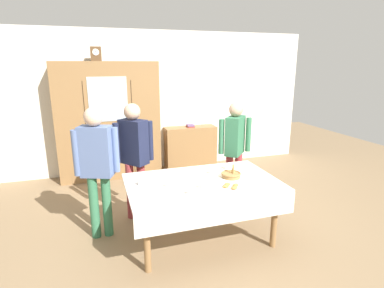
{
  "coord_description": "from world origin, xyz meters",
  "views": [
    {
      "loc": [
        -1.14,
        -3.34,
        2.09
      ],
      "look_at": [
        0.0,
        0.2,
        1.1
      ],
      "focal_mm": 28.57,
      "sensor_mm": 36.0,
      "label": 1
    }
  ],
  "objects_px": {
    "dining_table": "(203,190)",
    "tea_cup_far_right": "(141,183)",
    "spoon_mid_right": "(203,171)",
    "person_behind_table_left": "(235,143)",
    "mantel_clock": "(96,54)",
    "tea_cup_mid_right": "(192,192)",
    "tea_cup_mid_left": "(213,172)",
    "bookshelf_low": "(190,147)",
    "tea_cup_near_right": "(227,167)",
    "person_beside_shelf": "(97,161)",
    "book_stack": "(190,126)",
    "tea_cup_far_left": "(204,186)",
    "pastry_plate": "(231,187)",
    "spoon_mid_left": "(152,201)",
    "bread_basket": "(231,175)",
    "spoon_front_edge": "(177,174)",
    "tea_cup_back_edge": "(170,185)",
    "wall_cabinet": "(109,121)",
    "person_behind_table_right": "(134,151)"
  },
  "relations": [
    {
      "from": "dining_table",
      "to": "tea_cup_far_right",
      "type": "height_order",
      "value": "tea_cup_far_right"
    },
    {
      "from": "spoon_mid_right",
      "to": "person_behind_table_left",
      "type": "xyz_separation_m",
      "value": [
        0.69,
        0.53,
        0.18
      ]
    },
    {
      "from": "mantel_clock",
      "to": "tea_cup_mid_right",
      "type": "xyz_separation_m",
      "value": [
        0.81,
        -2.88,
        -1.47
      ]
    },
    {
      "from": "dining_table",
      "to": "tea_cup_mid_left",
      "type": "relative_size",
      "value": 13.5
    },
    {
      "from": "bookshelf_low",
      "to": "tea_cup_near_right",
      "type": "height_order",
      "value": "bookshelf_low"
    },
    {
      "from": "bookshelf_low",
      "to": "person_beside_shelf",
      "type": "bearing_deg",
      "value": -130.32
    },
    {
      "from": "book_stack",
      "to": "tea_cup_far_left",
      "type": "xyz_separation_m",
      "value": [
        -0.74,
        -2.81,
        -0.09
      ]
    },
    {
      "from": "pastry_plate",
      "to": "spoon_mid_left",
      "type": "xyz_separation_m",
      "value": [
        -0.89,
        -0.06,
        -0.01
      ]
    },
    {
      "from": "bread_basket",
      "to": "pastry_plate",
      "type": "distance_m",
      "value": 0.34
    },
    {
      "from": "spoon_front_edge",
      "to": "tea_cup_near_right",
      "type": "bearing_deg",
      "value": -1.72
    },
    {
      "from": "tea_cup_back_edge",
      "to": "tea_cup_near_right",
      "type": "height_order",
      "value": "same"
    },
    {
      "from": "book_stack",
      "to": "spoon_mid_right",
      "type": "height_order",
      "value": "book_stack"
    },
    {
      "from": "tea_cup_mid_right",
      "to": "pastry_plate",
      "type": "xyz_separation_m",
      "value": [
        0.46,
        0.03,
        -0.01
      ]
    },
    {
      "from": "person_beside_shelf",
      "to": "person_behind_table_left",
      "type": "bearing_deg",
      "value": 11.85
    },
    {
      "from": "tea_cup_near_right",
      "to": "pastry_plate",
      "type": "bearing_deg",
      "value": -110.73
    },
    {
      "from": "tea_cup_near_right",
      "to": "spoon_front_edge",
      "type": "xyz_separation_m",
      "value": [
        -0.67,
        0.02,
        -0.02
      ]
    },
    {
      "from": "book_stack",
      "to": "spoon_mid_left",
      "type": "xyz_separation_m",
      "value": [
        -1.34,
        -2.97,
        -0.12
      ]
    },
    {
      "from": "wall_cabinet",
      "to": "pastry_plate",
      "type": "bearing_deg",
      "value": -68.47
    },
    {
      "from": "tea_cup_far_left",
      "to": "person_behind_table_right",
      "type": "height_order",
      "value": "person_behind_table_right"
    },
    {
      "from": "person_beside_shelf",
      "to": "person_behind_table_right",
      "type": "relative_size",
      "value": 1.01
    },
    {
      "from": "bread_basket",
      "to": "person_behind_table_left",
      "type": "distance_m",
      "value": 0.97
    },
    {
      "from": "pastry_plate",
      "to": "person_beside_shelf",
      "type": "height_order",
      "value": "person_beside_shelf"
    },
    {
      "from": "spoon_front_edge",
      "to": "person_beside_shelf",
      "type": "xyz_separation_m",
      "value": [
        -0.94,
        0.13,
        0.22
      ]
    },
    {
      "from": "bookshelf_low",
      "to": "tea_cup_mid_right",
      "type": "distance_m",
      "value": 3.09
    },
    {
      "from": "dining_table",
      "to": "bread_basket",
      "type": "relative_size",
      "value": 7.31
    },
    {
      "from": "spoon_front_edge",
      "to": "person_behind_table_right",
      "type": "height_order",
      "value": "person_behind_table_right"
    },
    {
      "from": "book_stack",
      "to": "tea_cup_far_right",
      "type": "relative_size",
      "value": 1.44
    },
    {
      "from": "wall_cabinet",
      "to": "mantel_clock",
      "type": "relative_size",
      "value": 8.85
    },
    {
      "from": "person_beside_shelf",
      "to": "tea_cup_back_edge",
      "type": "bearing_deg",
      "value": -34.22
    },
    {
      "from": "tea_cup_back_edge",
      "to": "spoon_mid_left",
      "type": "height_order",
      "value": "tea_cup_back_edge"
    },
    {
      "from": "bread_basket",
      "to": "person_beside_shelf",
      "type": "bearing_deg",
      "value": 164.3
    },
    {
      "from": "dining_table",
      "to": "wall_cabinet",
      "type": "bearing_deg",
      "value": 109.16
    },
    {
      "from": "spoon_mid_right",
      "to": "bread_basket",
      "type": "bearing_deg",
      "value": -51.91
    },
    {
      "from": "pastry_plate",
      "to": "spoon_front_edge",
      "type": "xyz_separation_m",
      "value": [
        -0.44,
        0.61,
        -0.01
      ]
    },
    {
      "from": "bread_basket",
      "to": "tea_cup_mid_right",
      "type": "bearing_deg",
      "value": -150.76
    },
    {
      "from": "tea_cup_near_right",
      "to": "pastry_plate",
      "type": "xyz_separation_m",
      "value": [
        -0.22,
        -0.59,
        -0.01
      ]
    },
    {
      "from": "tea_cup_far_left",
      "to": "person_beside_shelf",
      "type": "height_order",
      "value": "person_beside_shelf"
    },
    {
      "from": "person_beside_shelf",
      "to": "book_stack",
      "type": "bearing_deg",
      "value": 49.68
    },
    {
      "from": "book_stack",
      "to": "tea_cup_mid_left",
      "type": "bearing_deg",
      "value": -101.07
    },
    {
      "from": "bread_basket",
      "to": "spoon_mid_right",
      "type": "bearing_deg",
      "value": 128.09
    },
    {
      "from": "person_beside_shelf",
      "to": "bookshelf_low",
      "type": "bearing_deg",
      "value": 49.68
    },
    {
      "from": "tea_cup_far_left",
      "to": "bread_basket",
      "type": "bearing_deg",
      "value": 27.12
    },
    {
      "from": "wall_cabinet",
      "to": "tea_cup_far_left",
      "type": "xyz_separation_m",
      "value": [
        0.84,
        -2.76,
        -0.28
      ]
    },
    {
      "from": "bookshelf_low",
      "to": "tea_cup_near_right",
      "type": "bearing_deg",
      "value": -95.63
    },
    {
      "from": "wall_cabinet",
      "to": "bookshelf_low",
      "type": "bearing_deg",
      "value": 1.84
    },
    {
      "from": "tea_cup_back_edge",
      "to": "person_beside_shelf",
      "type": "distance_m",
      "value": 0.93
    },
    {
      "from": "dining_table",
      "to": "spoon_mid_right",
      "type": "distance_m",
      "value": 0.4
    },
    {
      "from": "tea_cup_mid_left",
      "to": "tea_cup_far_right",
      "type": "height_order",
      "value": "same"
    },
    {
      "from": "book_stack",
      "to": "person_behind_table_left",
      "type": "relative_size",
      "value": 0.12
    },
    {
      "from": "tea_cup_mid_left",
      "to": "tea_cup_far_right",
      "type": "distance_m",
      "value": 0.91
    }
  ]
}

